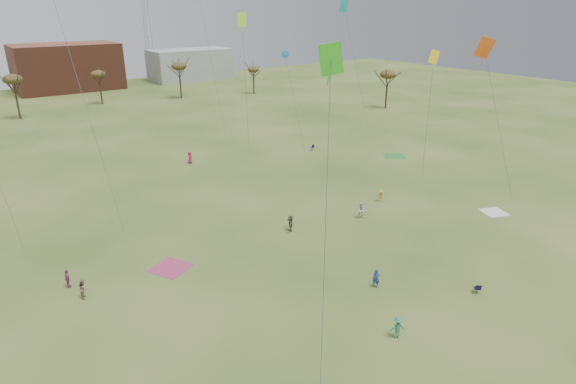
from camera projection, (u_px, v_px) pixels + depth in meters
ground at (379, 303)px, 37.06m from camera, size 260.00×260.00×0.00m
flyer_near_center at (397, 327)px, 33.01m from camera, size 1.22×1.00×1.64m
flyer_near_right at (376, 278)px, 38.92m from camera, size 0.64×0.71×1.63m
spectator_fore_b at (83, 289)px, 37.55m from camera, size 0.76×0.89×1.61m
spectator_fore_c at (290, 223)px, 48.66m from camera, size 1.20×1.63×1.71m
flyer_mid_b at (381, 196)px, 55.98m from camera, size 1.00×1.09×1.48m
spectator_mid_d at (68, 279)px, 38.91m from camera, size 0.44×0.97×1.63m
spectator_mid_e at (362, 210)px, 51.51m from camera, size 1.13×1.09×1.83m
flyer_far_b at (190, 157)px, 69.43m from camera, size 0.94×1.04×1.79m
blanket_cream at (494, 212)px, 53.29m from camera, size 3.25×3.25×0.03m
blanket_plum at (171, 268)px, 42.05m from camera, size 4.01×4.01×0.03m
blanket_olive at (394, 156)px, 73.05m from camera, size 4.39×4.39×0.03m
camp_chair_center at (477, 290)px, 38.32m from camera, size 0.73×0.74×0.87m
camp_chair_right at (312, 149)px, 75.96m from camera, size 0.60×0.56×0.87m
kites_aloft at (188, 8)px, 54.27m from camera, size 68.93×72.99×25.56m
tree_line at (73, 85)px, 92.48m from camera, size 117.44×49.32×8.91m
building_brick at (67, 67)px, 127.95m from camera, size 26.00×16.00×12.00m
building_grey at (191, 64)px, 146.11m from camera, size 24.00×12.00×9.00m
radio_tower at (145, 13)px, 140.53m from camera, size 1.51×1.72×41.00m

